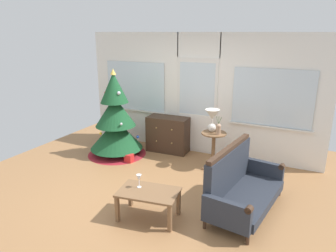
{
  "coord_description": "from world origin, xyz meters",
  "views": [
    {
      "loc": [
        2.31,
        -4.04,
        2.56
      ],
      "look_at": [
        0.05,
        0.55,
        1.0
      ],
      "focal_mm": 33.26,
      "sensor_mm": 36.0,
      "label": 1
    }
  ],
  "objects_px": {
    "settee_sofa": "(240,186)",
    "gift_box": "(129,158)",
    "table_lamp": "(212,117)",
    "coffee_table": "(148,195)",
    "dresser_cabinet": "(168,134)",
    "christmas_tree": "(116,123)",
    "flower_vase": "(218,128)",
    "side_table": "(214,143)",
    "wine_glass": "(139,178)"
  },
  "relations": [
    {
      "from": "settee_sofa",
      "to": "dresser_cabinet",
      "type": "bearing_deg",
      "value": 140.36
    },
    {
      "from": "christmas_tree",
      "to": "gift_box",
      "type": "bearing_deg",
      "value": -28.34
    },
    {
      "from": "table_lamp",
      "to": "flower_vase",
      "type": "height_order",
      "value": "table_lamp"
    },
    {
      "from": "table_lamp",
      "to": "gift_box",
      "type": "distance_m",
      "value": 1.89
    },
    {
      "from": "settee_sofa",
      "to": "flower_vase",
      "type": "height_order",
      "value": "flower_vase"
    },
    {
      "from": "dresser_cabinet",
      "to": "table_lamp",
      "type": "height_order",
      "value": "table_lamp"
    },
    {
      "from": "gift_box",
      "to": "christmas_tree",
      "type": "bearing_deg",
      "value": 151.66
    },
    {
      "from": "coffee_table",
      "to": "gift_box",
      "type": "height_order",
      "value": "coffee_table"
    },
    {
      "from": "flower_vase",
      "to": "dresser_cabinet",
      "type": "bearing_deg",
      "value": 160.45
    },
    {
      "from": "gift_box",
      "to": "coffee_table",
      "type": "bearing_deg",
      "value": -49.15
    },
    {
      "from": "christmas_tree",
      "to": "wine_glass",
      "type": "height_order",
      "value": "christmas_tree"
    },
    {
      "from": "table_lamp",
      "to": "flower_vase",
      "type": "bearing_deg",
      "value": -32.01
    },
    {
      "from": "flower_vase",
      "to": "coffee_table",
      "type": "height_order",
      "value": "flower_vase"
    },
    {
      "from": "coffee_table",
      "to": "gift_box",
      "type": "xyz_separation_m",
      "value": [
        -1.35,
        1.56,
        -0.28
      ]
    },
    {
      "from": "side_table",
      "to": "table_lamp",
      "type": "xyz_separation_m",
      "value": [
        -0.06,
        0.04,
        0.49
      ]
    },
    {
      "from": "dresser_cabinet",
      "to": "gift_box",
      "type": "bearing_deg",
      "value": -116.25
    },
    {
      "from": "side_table",
      "to": "gift_box",
      "type": "xyz_separation_m",
      "value": [
        -1.62,
        -0.51,
        -0.42
      ]
    },
    {
      "from": "coffee_table",
      "to": "flower_vase",
      "type": "bearing_deg",
      "value": 79.66
    },
    {
      "from": "dresser_cabinet",
      "to": "table_lamp",
      "type": "xyz_separation_m",
      "value": [
        1.11,
        -0.35,
        0.6
      ]
    },
    {
      "from": "dresser_cabinet",
      "to": "flower_vase",
      "type": "bearing_deg",
      "value": -19.55
    },
    {
      "from": "coffee_table",
      "to": "settee_sofa",
      "type": "bearing_deg",
      "value": 36.6
    },
    {
      "from": "christmas_tree",
      "to": "dresser_cabinet",
      "type": "xyz_separation_m",
      "value": [
        0.92,
        0.65,
        -0.3
      ]
    },
    {
      "from": "dresser_cabinet",
      "to": "side_table",
      "type": "xyz_separation_m",
      "value": [
        1.17,
        -0.39,
        0.11
      ]
    },
    {
      "from": "table_lamp",
      "to": "wine_glass",
      "type": "height_order",
      "value": "table_lamp"
    },
    {
      "from": "settee_sofa",
      "to": "gift_box",
      "type": "bearing_deg",
      "value": 162.92
    },
    {
      "from": "christmas_tree",
      "to": "flower_vase",
      "type": "height_order",
      "value": "christmas_tree"
    },
    {
      "from": "settee_sofa",
      "to": "wine_glass",
      "type": "bearing_deg",
      "value": -148.84
    },
    {
      "from": "settee_sofa",
      "to": "wine_glass",
      "type": "xyz_separation_m",
      "value": [
        -1.27,
        -0.77,
        0.19
      ]
    },
    {
      "from": "side_table",
      "to": "coffee_table",
      "type": "xyz_separation_m",
      "value": [
        -0.27,
        -2.07,
        -0.15
      ]
    },
    {
      "from": "table_lamp",
      "to": "gift_box",
      "type": "height_order",
      "value": "table_lamp"
    },
    {
      "from": "side_table",
      "to": "flower_vase",
      "type": "relative_size",
      "value": 2.03
    },
    {
      "from": "settee_sofa",
      "to": "coffee_table",
      "type": "height_order",
      "value": "settee_sofa"
    },
    {
      "from": "wine_glass",
      "to": "flower_vase",
      "type": "bearing_deg",
      "value": 74.57
    },
    {
      "from": "side_table",
      "to": "flower_vase",
      "type": "xyz_separation_m",
      "value": [
        0.1,
        -0.06,
        0.32
      ]
    },
    {
      "from": "flower_vase",
      "to": "coffee_table",
      "type": "distance_m",
      "value": 2.1
    },
    {
      "from": "settee_sofa",
      "to": "table_lamp",
      "type": "distance_m",
      "value": 1.69
    },
    {
      "from": "side_table",
      "to": "coffee_table",
      "type": "bearing_deg",
      "value": -97.34
    },
    {
      "from": "christmas_tree",
      "to": "dresser_cabinet",
      "type": "bearing_deg",
      "value": 35.02
    },
    {
      "from": "christmas_tree",
      "to": "flower_vase",
      "type": "bearing_deg",
      "value": 5.07
    },
    {
      "from": "wine_glass",
      "to": "christmas_tree",
      "type": "bearing_deg",
      "value": 132.93
    },
    {
      "from": "dresser_cabinet",
      "to": "settee_sofa",
      "type": "relative_size",
      "value": 0.55
    },
    {
      "from": "settee_sofa",
      "to": "flower_vase",
      "type": "xyz_separation_m",
      "value": [
        -0.72,
        1.2,
        0.45
      ]
    },
    {
      "from": "dresser_cabinet",
      "to": "settee_sofa",
      "type": "bearing_deg",
      "value": -39.64
    },
    {
      "from": "table_lamp",
      "to": "gift_box",
      "type": "relative_size",
      "value": 2.71
    },
    {
      "from": "coffee_table",
      "to": "dresser_cabinet",
      "type": "bearing_deg",
      "value": 110.15
    },
    {
      "from": "side_table",
      "to": "settee_sofa",
      "type": "bearing_deg",
      "value": -56.85
    },
    {
      "from": "coffee_table",
      "to": "gift_box",
      "type": "relative_size",
      "value": 5.61
    },
    {
      "from": "coffee_table",
      "to": "gift_box",
      "type": "bearing_deg",
      "value": 130.85
    },
    {
      "from": "christmas_tree",
      "to": "dresser_cabinet",
      "type": "height_order",
      "value": "christmas_tree"
    },
    {
      "from": "christmas_tree",
      "to": "flower_vase",
      "type": "relative_size",
      "value": 5.26
    }
  ]
}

